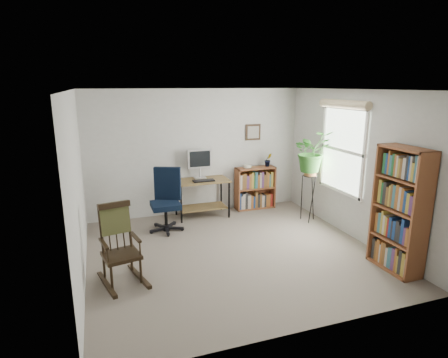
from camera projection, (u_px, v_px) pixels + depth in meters
name	position (u px, v px, depth m)	size (l,w,h in m)	color
floor	(233.00, 252.00, 5.67)	(4.20, 4.00, 0.00)	gray
ceiling	(234.00, 90.00, 5.09)	(4.20, 4.00, 0.00)	silver
wall_back	(197.00, 152.00, 7.21)	(4.20, 0.00, 2.40)	beige
wall_front	(306.00, 222.00, 3.55)	(4.20, 0.00, 2.40)	beige
wall_left	(77.00, 188.00, 4.72)	(0.00, 4.00, 2.40)	beige
wall_right	(355.00, 165.00, 6.04)	(0.00, 4.00, 2.40)	beige
window	(342.00, 150.00, 6.26)	(0.12, 1.20, 1.50)	white
desk	(202.00, 198.00, 7.15)	(1.00, 0.55, 0.72)	brown
monitor	(200.00, 164.00, 7.12)	(0.46, 0.16, 0.56)	silver
keyboard	(204.00, 181.00, 6.94)	(0.40, 0.15, 0.03)	black
office_chair	(165.00, 200.00, 6.39)	(0.60, 0.60, 1.10)	black
rocking_chair	(121.00, 245.00, 4.67)	(0.54, 0.90, 1.05)	black
low_bookshelf	(255.00, 188.00, 7.60)	(0.81, 0.27, 0.86)	brown
tall_bookshelf	(400.00, 210.00, 4.97)	(0.32, 0.74, 1.69)	brown
plant_stand	(309.00, 194.00, 6.87)	(0.28, 0.28, 1.01)	black
spider_plant	(313.00, 131.00, 6.59)	(1.69, 1.88, 1.46)	#2B6423
potted_plant_small	(268.00, 164.00, 7.58)	(0.13, 0.24, 0.11)	#2B6423
framed_picture	(253.00, 132.00, 7.47)	(0.32, 0.04, 0.32)	black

